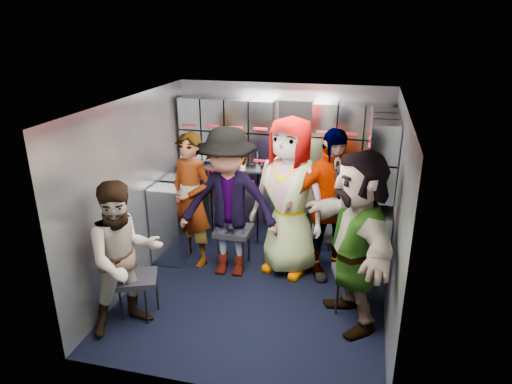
% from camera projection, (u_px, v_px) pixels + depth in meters
% --- Properties ---
extents(floor, '(3.00, 3.00, 0.00)m').
position_uv_depth(floor, '(256.00, 289.00, 5.15)').
color(floor, black).
rests_on(floor, ground).
extents(wall_back, '(2.80, 0.04, 2.10)m').
position_uv_depth(wall_back, '(283.00, 162.00, 6.13)').
color(wall_back, gray).
rests_on(wall_back, ground).
extents(wall_left, '(0.04, 3.00, 2.10)m').
position_uv_depth(wall_left, '(134.00, 192.00, 5.08)').
color(wall_left, gray).
rests_on(wall_left, ground).
extents(wall_right, '(0.04, 3.00, 2.10)m').
position_uv_depth(wall_right, '(395.00, 217.00, 4.46)').
color(wall_right, gray).
rests_on(wall_right, ground).
extents(ceiling, '(2.80, 3.00, 0.02)m').
position_uv_depth(ceiling, '(256.00, 103.00, 4.40)').
color(ceiling, silver).
rests_on(ceiling, wall_back).
extents(cart_bank_back, '(2.68, 0.38, 0.99)m').
position_uv_depth(cart_bank_back, '(279.00, 206.00, 6.14)').
color(cart_bank_back, '#A5AAB6').
rests_on(cart_bank_back, ground).
extents(cart_bank_left, '(0.38, 0.76, 0.99)m').
position_uv_depth(cart_bank_left, '(175.00, 219.00, 5.74)').
color(cart_bank_left, '#A5AAB6').
rests_on(cart_bank_left, ground).
extents(counter, '(2.68, 0.42, 0.03)m').
position_uv_depth(counter, '(280.00, 170.00, 5.95)').
color(counter, silver).
rests_on(counter, cart_bank_back).
extents(locker_bank_back, '(2.68, 0.28, 0.82)m').
position_uv_depth(locker_bank_back, '(281.00, 133.00, 5.84)').
color(locker_bank_back, '#A5AAB6').
rests_on(locker_bank_back, wall_back).
extents(locker_bank_right, '(0.28, 1.00, 0.82)m').
position_uv_depth(locker_bank_right, '(383.00, 153.00, 4.97)').
color(locker_bank_right, '#A5AAB6').
rests_on(locker_bank_right, wall_right).
extents(right_cabinet, '(0.28, 1.20, 1.00)m').
position_uv_depth(right_cabinet, '(374.00, 238.00, 5.23)').
color(right_cabinet, '#A5AAB6').
rests_on(right_cabinet, ground).
extents(coffee_niche, '(0.46, 0.16, 0.84)m').
position_uv_depth(coffee_niche, '(296.00, 134.00, 5.86)').
color(coffee_niche, black).
rests_on(coffee_niche, wall_back).
extents(red_latch_strip, '(2.60, 0.02, 0.03)m').
position_uv_depth(red_latch_strip, '(276.00, 184.00, 5.82)').
color(red_latch_strip, maroon).
rests_on(red_latch_strip, cart_bank_back).
extents(jump_seat_near_left, '(0.49, 0.48, 0.45)m').
position_uv_depth(jump_seat_near_left, '(137.00, 281.00, 4.58)').
color(jump_seat_near_left, black).
rests_on(jump_seat_near_left, ground).
extents(jump_seat_mid_left, '(0.42, 0.40, 0.50)m').
position_uv_depth(jump_seat_mid_left, '(234.00, 233.00, 5.51)').
color(jump_seat_mid_left, black).
rests_on(jump_seat_mid_left, ground).
extents(jump_seat_center, '(0.50, 0.49, 0.47)m').
position_uv_depth(jump_seat_center, '(290.00, 232.00, 5.59)').
color(jump_seat_center, black).
rests_on(jump_seat_center, ground).
extents(jump_seat_mid_right, '(0.44, 0.42, 0.48)m').
position_uv_depth(jump_seat_mid_right, '(328.00, 235.00, 5.49)').
color(jump_seat_mid_right, black).
rests_on(jump_seat_mid_right, ground).
extents(jump_seat_near_right, '(0.46, 0.45, 0.46)m').
position_uv_depth(jump_seat_near_right, '(353.00, 276.00, 4.67)').
color(jump_seat_near_right, black).
rests_on(jump_seat_near_right, ground).
extents(attendant_standing, '(0.70, 0.58, 1.65)m').
position_uv_depth(attendant_standing, '(191.00, 200.00, 5.46)').
color(attendant_standing, black).
rests_on(attendant_standing, ground).
extents(attendant_arc_a, '(0.93, 0.93, 1.52)m').
position_uv_depth(attendant_arc_a, '(125.00, 258.00, 4.28)').
color(attendant_arc_a, black).
rests_on(attendant_arc_a, ground).
extents(attendant_arc_b, '(1.18, 0.72, 1.78)m').
position_uv_depth(attendant_arc_b, '(228.00, 204.00, 5.19)').
color(attendant_arc_b, black).
rests_on(attendant_arc_b, ground).
extents(attendant_arc_c, '(1.06, 0.85, 1.88)m').
position_uv_depth(attendant_arc_c, '(289.00, 197.00, 5.24)').
color(attendant_arc_c, black).
rests_on(attendant_arc_c, ground).
extents(attendant_arc_d, '(1.12, 0.87, 1.78)m').
position_uv_depth(attendant_arc_d, '(329.00, 205.00, 5.16)').
color(attendant_arc_d, black).
rests_on(attendant_arc_d, ground).
extents(attendant_arc_e, '(1.20, 1.73, 1.79)m').
position_uv_depth(attendant_arc_e, '(356.00, 240.00, 4.33)').
color(attendant_arc_e, black).
rests_on(attendant_arc_e, ground).
extents(bottle_left, '(0.06, 0.06, 0.23)m').
position_uv_depth(bottle_left, '(258.00, 160.00, 5.93)').
color(bottle_left, white).
rests_on(bottle_left, counter).
extents(bottle_mid, '(0.06, 0.06, 0.22)m').
position_uv_depth(bottle_mid, '(276.00, 161.00, 5.87)').
color(bottle_mid, white).
rests_on(bottle_mid, counter).
extents(bottle_right, '(0.06, 0.06, 0.27)m').
position_uv_depth(bottle_right, '(304.00, 162.00, 5.78)').
color(bottle_right, white).
rests_on(bottle_right, counter).
extents(cup_left, '(0.07, 0.07, 0.11)m').
position_uv_depth(cup_left, '(243.00, 163.00, 5.98)').
color(cup_left, tan).
rests_on(cup_left, counter).
extents(cup_right, '(0.08, 0.08, 0.10)m').
position_uv_depth(cup_right, '(357.00, 172.00, 5.66)').
color(cup_right, tan).
rests_on(cup_right, counter).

